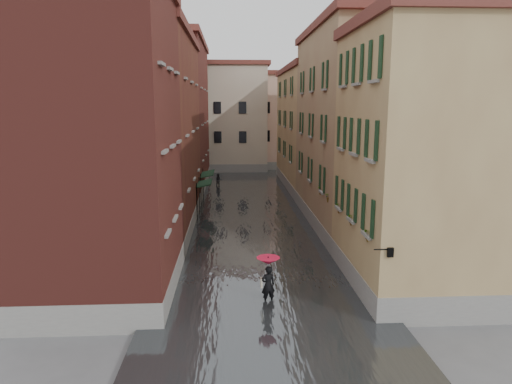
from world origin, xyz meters
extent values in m
plane|color=#565759|center=(0.00, 0.00, 0.00)|extent=(120.00, 120.00, 0.00)
cube|color=#3F4346|center=(0.00, 13.00, 0.10)|extent=(10.00, 60.00, 0.20)
cube|color=maroon|center=(-7.00, -2.00, 6.50)|extent=(6.00, 8.00, 13.00)
cube|color=brown|center=(-7.00, 9.00, 6.25)|extent=(6.00, 14.00, 12.50)
cube|color=maroon|center=(-7.00, 24.00, 7.00)|extent=(6.00, 16.00, 14.00)
cube|color=#98794E|center=(7.00, -2.00, 5.75)|extent=(6.00, 8.00, 11.50)
cube|color=#9A875D|center=(7.00, 9.00, 6.50)|extent=(6.00, 14.00, 13.00)
cube|color=#98794E|center=(7.00, 24.00, 5.75)|extent=(6.00, 16.00, 11.50)
cube|color=beige|center=(-3.00, 38.00, 6.50)|extent=(12.00, 9.00, 13.00)
cube|color=#D0A592|center=(6.00, 40.00, 6.00)|extent=(10.00, 9.00, 12.00)
cube|color=#15301D|center=(-3.45, 12.11, 2.55)|extent=(1.09, 2.73, 0.31)
cylinder|color=black|center=(-3.95, 10.75, 1.40)|extent=(0.06, 0.06, 2.80)
cylinder|color=black|center=(-3.95, 13.47, 1.40)|extent=(0.06, 0.06, 2.80)
cube|color=#15301D|center=(-3.45, 16.90, 2.55)|extent=(1.09, 3.34, 0.31)
cylinder|color=black|center=(-3.95, 15.23, 1.40)|extent=(0.06, 0.06, 2.80)
cylinder|color=black|center=(-3.95, 18.57, 1.40)|extent=(0.06, 0.06, 2.80)
cylinder|color=black|center=(4.05, -6.00, 3.10)|extent=(0.60, 0.05, 0.05)
cube|color=black|center=(4.35, -6.00, 3.00)|extent=(0.22, 0.22, 0.35)
cube|color=beige|center=(4.35, -6.00, 3.00)|extent=(0.14, 0.14, 0.24)
cube|color=brown|center=(4.12, -4.39, 3.15)|extent=(0.22, 0.85, 0.18)
imported|color=#265926|center=(4.12, -4.39, 3.57)|extent=(0.59, 0.51, 0.66)
cube|color=brown|center=(4.12, -1.84, 3.15)|extent=(0.22, 0.85, 0.18)
imported|color=#265926|center=(4.12, -1.84, 3.57)|extent=(0.59, 0.51, 0.66)
cube|color=brown|center=(4.12, 0.54, 3.15)|extent=(0.22, 0.85, 0.18)
imported|color=#265926|center=(4.12, 0.54, 3.57)|extent=(0.59, 0.51, 0.66)
cube|color=brown|center=(4.12, 3.18, 3.15)|extent=(0.22, 0.85, 0.18)
imported|color=#265926|center=(4.12, 3.18, 3.57)|extent=(0.59, 0.51, 0.66)
cube|color=brown|center=(4.12, 5.42, 3.15)|extent=(0.22, 0.85, 0.18)
imported|color=#265926|center=(4.12, 5.42, 3.57)|extent=(0.59, 0.51, 0.66)
imported|color=black|center=(0.06, -3.67, 0.84)|extent=(0.71, 0.57, 1.69)
cube|color=#BEB89E|center=(-0.22, -3.62, 0.95)|extent=(0.08, 0.30, 0.38)
cylinder|color=black|center=(0.06, -3.67, 1.35)|extent=(0.02, 0.02, 1.00)
cone|color=red|center=(0.06, -3.67, 1.92)|extent=(1.01, 1.01, 0.28)
imported|color=black|center=(-2.73, 24.42, 0.71)|extent=(0.79, 0.67, 1.42)
camera|label=1|loc=(-1.45, -21.73, 8.30)|focal=32.00mm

